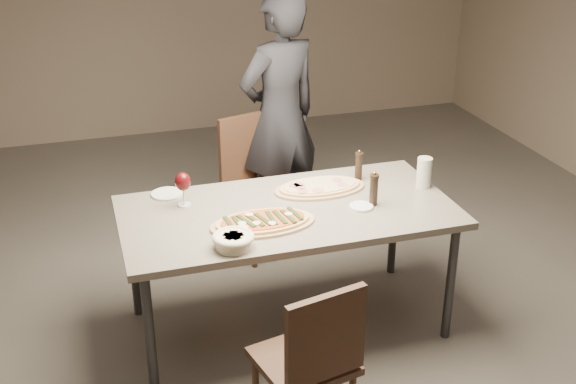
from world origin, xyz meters
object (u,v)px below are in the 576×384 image
object	(u,v)px
bread_basket	(233,240)
chair_far	(256,176)
zucchini_pizza	(263,222)
carafe	(424,172)
dining_table	(288,218)
ham_pizza	(320,187)
chair_near	(313,356)
pepper_mill_left	(359,166)
diner	(280,117)

from	to	relation	value
bread_basket	chair_far	xyz separation A→B (m)	(0.46, 1.33, -0.28)
zucchini_pizza	carafe	world-z (taller)	carafe
dining_table	zucchini_pizza	distance (m)	0.24
zucchini_pizza	chair_far	xyz separation A→B (m)	(0.26, 1.14, -0.25)
zucchini_pizza	carafe	xyz separation A→B (m)	(1.01, 0.19, 0.07)
zucchini_pizza	ham_pizza	distance (m)	0.54
bread_basket	chair_near	distance (m)	0.69
pepper_mill_left	carafe	distance (m)	0.38
chair_far	diner	size ratio (longest dim) A/B	0.53
zucchini_pizza	carafe	size ratio (longest dim) A/B	3.11
chair_near	chair_far	distance (m)	1.92
pepper_mill_left	carafe	bearing A→B (deg)	-32.56
chair_far	diner	xyz separation A→B (m)	(0.22, 0.15, 0.35)
dining_table	chair_near	distance (m)	0.94
bread_basket	diner	distance (m)	1.63
dining_table	diner	xyz separation A→B (m)	(0.29, 1.15, 0.18)
zucchini_pizza	pepper_mill_left	bearing A→B (deg)	54.20
bread_basket	diner	size ratio (longest dim) A/B	0.12
dining_table	zucchini_pizza	world-z (taller)	zucchini_pizza
pepper_mill_left	chair_far	bearing A→B (deg)	120.27
dining_table	zucchini_pizza	xyz separation A→B (m)	(-0.18, -0.14, 0.07)
ham_pizza	dining_table	bearing A→B (deg)	-149.63
dining_table	zucchini_pizza	bearing A→B (deg)	-141.30
zucchini_pizza	diner	xyz separation A→B (m)	(0.47, 1.29, 0.10)
ham_pizza	carafe	bearing A→B (deg)	-18.78
dining_table	pepper_mill_left	distance (m)	0.59
pepper_mill_left	chair_far	xyz separation A→B (m)	(-0.43, 0.74, -0.32)
carafe	diner	size ratio (longest dim) A/B	0.10
ham_pizza	chair_far	xyz separation A→B (m)	(-0.17, 0.82, -0.25)
dining_table	chair_near	world-z (taller)	chair_near
dining_table	bread_basket	distance (m)	0.51
dining_table	ham_pizza	distance (m)	0.31
dining_table	ham_pizza	xyz separation A→B (m)	(0.25, 0.18, 0.07)
zucchini_pizza	bread_basket	world-z (taller)	bread_basket
zucchini_pizza	diner	world-z (taller)	diner
carafe	dining_table	bearing A→B (deg)	-176.55
diner	dining_table	bearing A→B (deg)	55.27
bread_basket	diner	bearing A→B (deg)	65.58
bread_basket	chair_far	bearing A→B (deg)	71.09
chair_near	diner	bearing A→B (deg)	65.09
ham_pizza	pepper_mill_left	distance (m)	0.28
carafe	chair_near	world-z (taller)	carafe
dining_table	pepper_mill_left	world-z (taller)	pepper_mill_left
diner	zucchini_pizza	bearing A→B (deg)	49.46
bread_basket	pepper_mill_left	distance (m)	1.07
chair_near	diner	size ratio (longest dim) A/B	0.49
chair_far	pepper_mill_left	bearing A→B (deg)	103.87
zucchini_pizza	ham_pizza	size ratio (longest dim) A/B	1.04
chair_far	ham_pizza	bearing A→B (deg)	85.24
zucchini_pizza	chair_near	xyz separation A→B (m)	(0.02, -0.76, -0.29)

